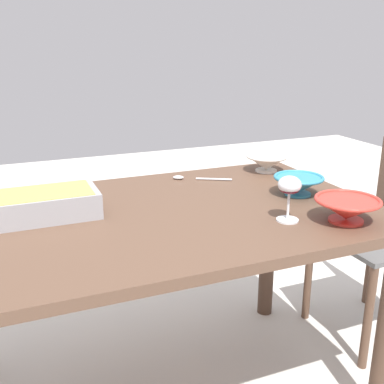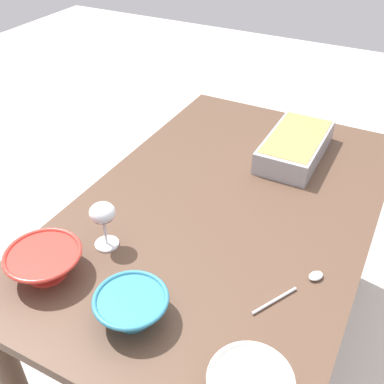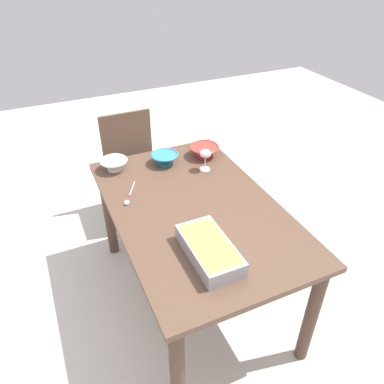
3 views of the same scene
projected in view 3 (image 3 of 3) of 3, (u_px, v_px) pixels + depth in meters
ground_plane at (194, 295)px, 2.51m from camera, size 8.00×8.00×0.00m
dining_table at (194, 221)px, 2.15m from camera, size 1.43×0.89×0.75m
chair at (133, 162)px, 3.01m from camera, size 0.41×0.44×0.87m
wine_glass at (205, 155)px, 2.35m from camera, size 0.07×0.07×0.15m
casserole_dish at (209, 249)px, 1.73m from camera, size 0.38×0.19×0.08m
mixing_bowl at (114, 164)px, 2.39m from camera, size 0.18×0.18×0.07m
small_bowl at (165, 158)px, 2.45m from camera, size 0.18×0.18×0.07m
serving_bowl at (204, 150)px, 2.53m from camera, size 0.20×0.20×0.08m
serving_spoon at (129, 198)px, 2.14m from camera, size 0.22×0.13×0.01m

